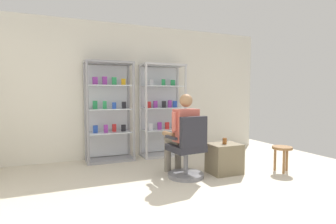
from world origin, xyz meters
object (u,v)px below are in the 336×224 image
at_px(office_chair, 188,153).
at_px(wooden_stool, 282,152).
at_px(storage_crate, 224,158).
at_px(display_cabinet_right, 162,110).
at_px(display_cabinet_left, 109,111).
at_px(tea_glass, 225,141).
at_px(seated_shopkeeper, 182,131).

relative_size(office_chair, wooden_stool, 2.29).
bearing_deg(storage_crate, display_cabinet_right, 106.26).
height_order(display_cabinet_left, storage_crate, display_cabinet_left).
relative_size(storage_crate, tea_glass, 5.18).
bearing_deg(tea_glass, display_cabinet_right, 105.97).
bearing_deg(display_cabinet_right, display_cabinet_left, -179.95).
xyz_separation_m(display_cabinet_right, tea_glass, (0.46, -1.61, -0.43)).
relative_size(office_chair, storage_crate, 1.92).
bearing_deg(storage_crate, tea_glass, -118.76).
xyz_separation_m(display_cabinet_left, tea_glass, (1.56, -1.61, -0.43)).
distance_m(storage_crate, tea_glass, 0.29).
relative_size(display_cabinet_right, tea_glass, 19.67).
xyz_separation_m(display_cabinet_right, wooden_stool, (1.40, -1.89, -0.63)).
bearing_deg(wooden_stool, seated_shopkeeper, 164.05).
bearing_deg(tea_glass, office_chair, 178.74).
bearing_deg(office_chair, wooden_stool, -10.62).
distance_m(seated_shopkeeper, wooden_stool, 1.72).
xyz_separation_m(office_chair, tea_glass, (0.66, -0.01, 0.14)).
bearing_deg(storage_crate, seated_shopkeeper, 166.31).
xyz_separation_m(display_cabinet_left, office_chair, (0.90, -1.59, -0.57)).
height_order(seated_shopkeeper, wooden_stool, seated_shopkeeper).
relative_size(display_cabinet_left, tea_glass, 19.67).
bearing_deg(office_chair, storage_crate, -0.34).
relative_size(seated_shopkeeper, tea_glass, 13.36).
bearing_deg(storage_crate, wooden_stool, -17.57).
relative_size(display_cabinet_right, office_chair, 1.98).
relative_size(display_cabinet_left, office_chair, 1.98).
bearing_deg(office_chair, seated_shopkeeper, 96.11).
bearing_deg(wooden_stool, office_chair, 169.38).
distance_m(seated_shopkeeper, storage_crate, 0.85).
xyz_separation_m(seated_shopkeeper, tea_glass, (0.68, -0.18, -0.18)).
bearing_deg(display_cabinet_right, wooden_stool, -53.49).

